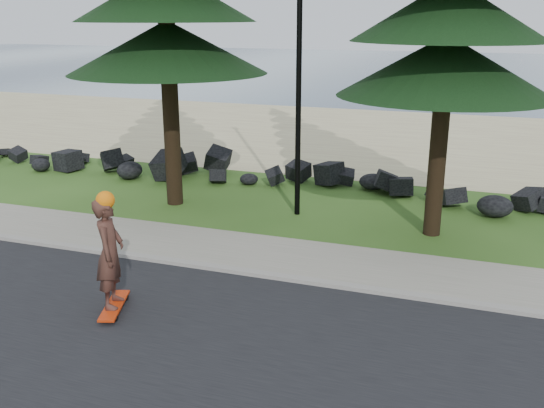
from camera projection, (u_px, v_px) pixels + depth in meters
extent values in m
plane|color=#2E5219|center=(254.00, 258.00, 13.15)|extent=(160.00, 160.00, 0.00)
cube|color=black|center=(148.00, 365.00, 9.09)|extent=(160.00, 7.00, 0.02)
cube|color=gray|center=(239.00, 271.00, 12.32)|extent=(160.00, 0.20, 0.10)
cube|color=gray|center=(257.00, 253.00, 13.32)|extent=(160.00, 2.00, 0.08)
cube|color=tan|center=(373.00, 136.00, 26.22)|extent=(160.00, 15.00, 0.01)
cube|color=#334961|center=(439.00, 69.00, 59.13)|extent=(160.00, 58.00, 0.01)
cylinder|color=black|center=(299.00, 59.00, 14.84)|extent=(0.14, 0.14, 8.00)
cube|color=red|center=(114.00, 305.00, 10.74)|extent=(0.66, 1.21, 0.04)
imported|color=#4C2B22|center=(110.00, 253.00, 10.44)|extent=(0.68, 0.84, 1.98)
sphere|color=orange|center=(105.00, 200.00, 10.16)|extent=(0.32, 0.32, 0.32)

